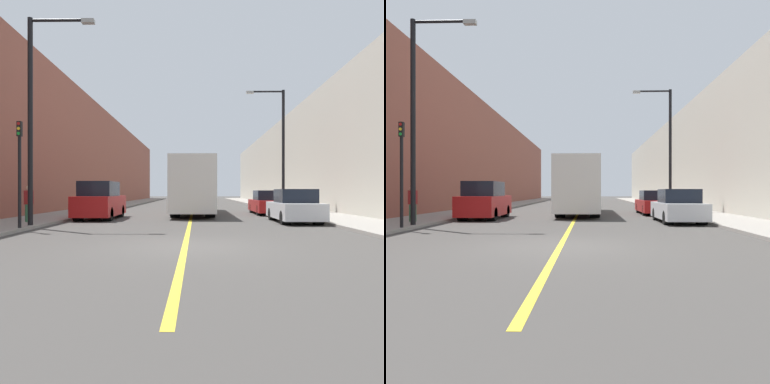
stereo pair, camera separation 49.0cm
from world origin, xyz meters
The scene contains 14 objects.
ground_plane centered at (0.00, 0.00, 0.00)m, with size 200.00×200.00×0.00m, color #3F3D3A.
sidewalk_left centered at (-7.60, 30.00, 0.06)m, with size 3.20×72.00×0.12m, color gray.
sidewalk_right centered at (7.60, 30.00, 0.06)m, with size 3.20×72.00×0.12m, color gray.
building_row_left centered at (-11.20, 30.00, 4.97)m, with size 4.00×72.00×9.94m, color brown.
building_row_right centered at (11.20, 30.00, 4.52)m, with size 4.00×72.00×9.03m, color #B7B2A3.
road_center_line centered at (0.00, 30.00, 0.00)m, with size 0.16×72.00×0.01m, color gold.
bus centered at (0.09, 14.48, 1.80)m, with size 2.49×11.36×3.36m.
parked_suv_left centered at (-4.78, 9.75, 0.91)m, with size 1.87×4.49×1.97m.
car_right_near centered at (4.91, 7.78, 0.70)m, with size 1.84×4.29×1.56m.
car_right_mid centered at (4.82, 14.03, 0.69)m, with size 1.78×4.69×1.52m.
street_lamp_left centered at (-6.08, 4.89, 4.78)m, with size 2.66×0.24×8.23m.
street_lamp_right centered at (6.08, 16.00, 4.83)m, with size 2.66×0.24×8.33m.
traffic_light centered at (-6.20, 3.78, 2.26)m, with size 0.16×0.18×3.91m.
pedestrian centered at (-7.09, 6.49, 0.95)m, with size 0.35×0.23×1.61m.
Camera 2 is at (0.80, -9.85, 1.46)m, focal length 35.00 mm.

